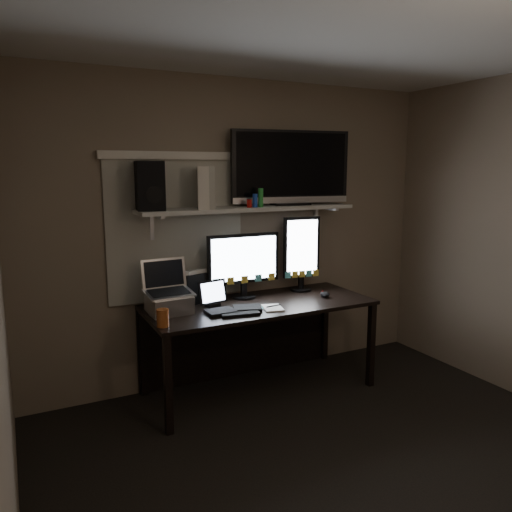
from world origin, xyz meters
TOP-DOWN VIEW (x-y plane):
  - floor at (0.00, 0.00)m, footprint 3.60×3.60m
  - ceiling at (0.00, 0.00)m, footprint 3.60×3.60m
  - back_wall at (0.00, 1.80)m, footprint 3.60×0.00m
  - window_blinds at (-0.55, 1.79)m, footprint 1.10×0.02m
  - desk at (0.00, 1.55)m, footprint 1.80×0.75m
  - wall_shelf at (0.00, 1.62)m, footprint 1.80×0.35m
  - monitor_landscape at (-0.04, 1.64)m, footprint 0.62×0.08m
  - monitor_portrait at (0.51, 1.64)m, footprint 0.33×0.10m
  - keyboard at (-0.28, 1.29)m, footprint 0.46×0.23m
  - mouse at (0.58, 1.36)m, footprint 0.11×0.13m
  - notepad at (0.02, 1.24)m, footprint 0.18×0.22m
  - tablet at (-0.37, 1.50)m, footprint 0.25×0.14m
  - file_sorter at (-0.46, 1.65)m, footprint 0.22×0.15m
  - laptop at (-0.72, 1.48)m, footprint 0.36×0.29m
  - cup at (-0.85, 1.19)m, footprint 0.10×0.10m
  - sticky_notes at (-0.15, 1.31)m, footprint 0.31×0.24m
  - tv at (0.39, 1.63)m, footprint 1.03×0.32m
  - game_console at (-0.39, 1.61)m, footprint 0.16×0.28m
  - speaker at (-0.79, 1.63)m, footprint 0.22×0.26m
  - bottles at (0.02, 1.54)m, footprint 0.25×0.12m

SIDE VIEW (x-z plane):
  - floor at x=0.00m, z-range 0.00..0.00m
  - desk at x=0.00m, z-range 0.19..0.92m
  - sticky_notes at x=-0.15m, z-range 0.73..0.73m
  - notepad at x=0.02m, z-range 0.73..0.74m
  - keyboard at x=-0.28m, z-range 0.73..0.76m
  - mouse at x=0.58m, z-range 0.73..0.77m
  - cup at x=-0.85m, z-range 0.73..0.85m
  - tablet at x=-0.37m, z-range 0.73..0.94m
  - file_sorter at x=-0.46m, z-range 0.73..0.98m
  - laptop at x=-0.72m, z-range 0.73..1.11m
  - monitor_landscape at x=-0.04m, z-range 0.73..1.28m
  - monitor_portrait at x=0.51m, z-range 0.73..1.39m
  - back_wall at x=0.00m, z-range -0.55..3.05m
  - window_blinds at x=-0.55m, z-range 0.75..1.85m
  - wall_shelf at x=0.00m, z-range 1.45..1.48m
  - bottles at x=0.02m, z-range 1.48..1.64m
  - game_console at x=-0.39m, z-range 1.48..1.80m
  - speaker at x=-0.79m, z-range 1.48..1.83m
  - tv at x=0.39m, z-range 1.48..2.09m
  - ceiling at x=0.00m, z-range 2.50..2.50m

